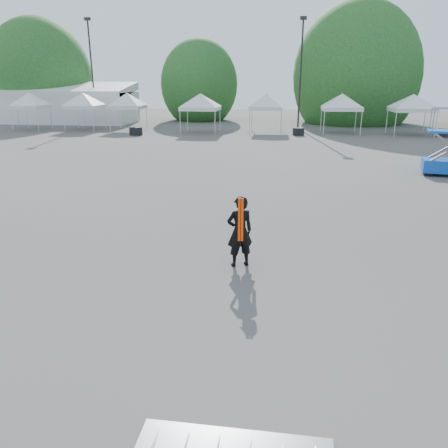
# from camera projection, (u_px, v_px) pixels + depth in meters

# --- Properties ---
(ground) EXTENTS (120.00, 120.00, 0.00)m
(ground) POSITION_uv_depth(u_px,v_px,m) (219.00, 251.00, 11.96)
(ground) COLOR #474442
(ground) RESTS_ON ground
(marquee) EXTENTS (15.00, 6.25, 4.23)m
(marquee) POSITION_uv_depth(u_px,v_px,m) (63.00, 104.00, 47.03)
(marquee) COLOR silver
(marquee) RESTS_ON ground
(light_pole_west) EXTENTS (0.60, 0.25, 10.30)m
(light_pole_west) POSITION_uv_depth(u_px,v_px,m) (92.00, 66.00, 44.39)
(light_pole_west) COLOR black
(light_pole_west) RESTS_ON ground
(light_pole_east) EXTENTS (0.60, 0.25, 9.80)m
(light_pole_east) POSITION_uv_depth(u_px,v_px,m) (301.00, 67.00, 39.96)
(light_pole_east) COLOR black
(light_pole_east) RESTS_ON ground
(tree_far_w) EXTENTS (4.80, 4.80, 7.30)m
(tree_far_w) POSITION_uv_depth(u_px,v_px,m) (40.00, 79.00, 49.54)
(tree_far_w) COLOR #382314
(tree_far_w) RESTS_ON ground
(tree_mid_w) EXTENTS (4.16, 4.16, 6.33)m
(tree_mid_w) POSITION_uv_depth(u_px,v_px,m) (199.00, 85.00, 49.36)
(tree_mid_w) COLOR #382314
(tree_mid_w) RESTS_ON ground
(tree_mid_e) EXTENTS (5.12, 5.12, 7.79)m
(tree_mid_e) POSITION_uv_depth(u_px,v_px,m) (356.00, 76.00, 46.00)
(tree_mid_e) COLOR #382314
(tree_mid_e) RESTS_ON ground
(tent_a) EXTENTS (3.80, 3.80, 3.88)m
(tent_a) POSITION_uv_depth(u_px,v_px,m) (29.00, 96.00, 39.81)
(tent_a) COLOR silver
(tent_a) RESTS_ON ground
(tent_b) EXTENTS (4.18, 4.18, 3.88)m
(tent_b) POSITION_uv_depth(u_px,v_px,m) (83.00, 96.00, 39.89)
(tent_b) COLOR silver
(tent_b) RESTS_ON ground
(tent_c) EXTENTS (3.97, 3.97, 3.88)m
(tent_c) POSITION_uv_depth(u_px,v_px,m) (127.00, 96.00, 39.41)
(tent_c) COLOR silver
(tent_c) RESTS_ON ground
(tent_d) EXTENTS (4.51, 4.51, 3.88)m
(tent_d) POSITION_uv_depth(u_px,v_px,m) (200.00, 97.00, 37.55)
(tent_d) COLOR silver
(tent_d) RESTS_ON ground
(tent_e) EXTENTS (4.06, 4.06, 3.88)m
(tent_e) POSITION_uv_depth(u_px,v_px,m) (267.00, 97.00, 37.89)
(tent_e) COLOR silver
(tent_e) RESTS_ON ground
(tent_f) EXTENTS (4.58, 4.58, 3.88)m
(tent_f) POSITION_uv_depth(u_px,v_px,m) (342.00, 97.00, 37.24)
(tent_f) COLOR silver
(tent_f) RESTS_ON ground
(tent_g) EXTENTS (4.72, 4.72, 3.88)m
(tent_g) POSITION_uv_depth(u_px,v_px,m) (414.00, 97.00, 35.96)
(tent_g) COLOR silver
(tent_g) RESTS_ON ground
(man) EXTENTS (0.78, 0.67, 1.81)m
(man) POSITION_uv_depth(u_px,v_px,m) (240.00, 231.00, 10.73)
(man) COLOR black
(man) RESTS_ON ground
(crate_west) EXTENTS (1.02, 0.90, 0.66)m
(crate_west) POSITION_uv_depth(u_px,v_px,m) (136.00, 131.00, 36.60)
(crate_west) COLOR black
(crate_west) RESTS_ON ground
(crate_mid) EXTENTS (0.95, 0.83, 0.63)m
(crate_mid) POSITION_uv_depth(u_px,v_px,m) (298.00, 132.00, 36.53)
(crate_mid) COLOR black
(crate_mid) RESTS_ON ground
(crate_east) EXTENTS (1.04, 0.94, 0.65)m
(crate_east) POSITION_uv_depth(u_px,v_px,m) (443.00, 133.00, 35.54)
(crate_east) COLOR black
(crate_east) RESTS_ON ground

